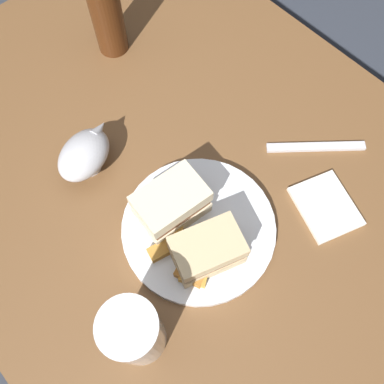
# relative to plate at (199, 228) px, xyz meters

# --- Properties ---
(ground_plane) EXTENTS (6.00, 6.00, 0.00)m
(ground_plane) POSITION_rel_plate_xyz_m (0.10, -0.06, -0.71)
(ground_plane) COLOR #333842
(dining_table) EXTENTS (1.16, 0.84, 0.70)m
(dining_table) POSITION_rel_plate_xyz_m (0.10, -0.06, -0.36)
(dining_table) COLOR brown
(dining_table) RESTS_ON ground
(plate) EXTENTS (0.25, 0.25, 0.02)m
(plate) POSITION_rel_plate_xyz_m (0.00, 0.00, 0.00)
(plate) COLOR white
(plate) RESTS_ON dining_table
(sandwich_half_left) EXTENTS (0.08, 0.12, 0.07)m
(sandwich_half_left) POSITION_rel_plate_xyz_m (0.05, 0.02, 0.04)
(sandwich_half_left) COLOR beige
(sandwich_half_left) RESTS_ON plate
(sandwich_half_right) EXTENTS (0.10, 0.12, 0.06)m
(sandwich_half_right) POSITION_rel_plate_xyz_m (-0.04, 0.02, 0.04)
(sandwich_half_right) COLOR #CCB284
(sandwich_half_right) RESTS_ON plate
(potato_wedge_front) EXTENTS (0.04, 0.04, 0.02)m
(potato_wedge_front) POSITION_rel_plate_xyz_m (0.01, 0.04, 0.02)
(potato_wedge_front) COLOR gold
(potato_wedge_front) RESTS_ON plate
(potato_wedge_middle) EXTENTS (0.03, 0.05, 0.02)m
(potato_wedge_middle) POSITION_rel_plate_xyz_m (0.01, 0.07, 0.02)
(potato_wedge_middle) COLOR #B77F33
(potato_wedge_middle) RESTS_ON plate
(potato_wedge_back) EXTENTS (0.05, 0.04, 0.02)m
(potato_wedge_back) POSITION_rel_plate_xyz_m (-0.06, 0.07, 0.02)
(potato_wedge_back) COLOR gold
(potato_wedge_back) RESTS_ON plate
(potato_wedge_left_edge) EXTENTS (0.05, 0.03, 0.02)m
(potato_wedge_left_edge) POSITION_rel_plate_xyz_m (-0.05, 0.07, 0.02)
(potato_wedge_left_edge) COLOR #AD702D
(potato_wedge_left_edge) RESTS_ON plate
(pint_glass) EXTENTS (0.08, 0.08, 0.16)m
(pint_glass) POSITION_rel_plate_xyz_m (-0.07, 0.18, 0.06)
(pint_glass) COLOR white
(pint_glass) RESTS_ON dining_table
(gravy_boat) EXTENTS (0.11, 0.13, 0.07)m
(gravy_boat) POSITION_rel_plate_xyz_m (0.22, 0.06, 0.03)
(gravy_boat) COLOR #B7B7BC
(gravy_boat) RESTS_ON dining_table
(cider_bottle) EXTENTS (0.06, 0.06, 0.28)m
(cider_bottle) POSITION_rel_plate_xyz_m (0.41, -0.14, 0.11)
(cider_bottle) COLOR #47230F
(cider_bottle) RESTS_ON dining_table
(napkin) EXTENTS (0.13, 0.12, 0.01)m
(napkin) POSITION_rel_plate_xyz_m (-0.12, -0.19, -0.00)
(napkin) COLOR silver
(napkin) RESTS_ON dining_table
(fork) EXTENTS (0.13, 0.15, 0.01)m
(fork) POSITION_rel_plate_xyz_m (-0.03, -0.27, -0.00)
(fork) COLOR silver
(fork) RESTS_ON dining_table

